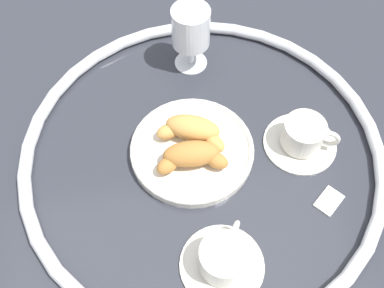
# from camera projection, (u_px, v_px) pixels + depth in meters

# --- Properties ---
(ground_plane) EXTENTS (2.20, 2.20, 0.00)m
(ground_plane) POSITION_uv_depth(u_px,v_px,m) (203.00, 154.00, 0.84)
(ground_plane) COLOR #2D3038
(table_chrome_rim) EXTENTS (0.66, 0.66, 0.02)m
(table_chrome_rim) POSITION_uv_depth(u_px,v_px,m) (203.00, 151.00, 0.83)
(table_chrome_rim) COLOR silver
(table_chrome_rim) RESTS_ON ground_plane
(pastry_plate) EXTENTS (0.23, 0.23, 0.02)m
(pastry_plate) POSITION_uv_depth(u_px,v_px,m) (192.00, 150.00, 0.83)
(pastry_plate) COLOR silver
(pastry_plate) RESTS_ON ground_plane
(croissant_large) EXTENTS (0.13, 0.10, 0.04)m
(croissant_large) POSITION_uv_depth(u_px,v_px,m) (192.00, 130.00, 0.82)
(croissant_large) COLOR #D6994C
(croissant_large) RESTS_ON pastry_plate
(croissant_small) EXTENTS (0.14, 0.07, 0.04)m
(croissant_small) POSITION_uv_depth(u_px,v_px,m) (192.00, 156.00, 0.79)
(croissant_small) COLOR #BC7A38
(croissant_small) RESTS_ON pastry_plate
(coffee_cup_near) EXTENTS (0.14, 0.14, 0.06)m
(coffee_cup_near) POSITION_uv_depth(u_px,v_px,m) (223.00, 260.00, 0.70)
(coffee_cup_near) COLOR silver
(coffee_cup_near) RESTS_ON ground_plane
(coffee_cup_far) EXTENTS (0.14, 0.14, 0.06)m
(coffee_cup_far) POSITION_uv_depth(u_px,v_px,m) (303.00, 137.00, 0.83)
(coffee_cup_far) COLOR silver
(coffee_cup_far) RESTS_ON ground_plane
(juice_glass_left) EXTENTS (0.08, 0.08, 0.14)m
(juice_glass_left) POSITION_uv_depth(u_px,v_px,m) (191.00, 30.00, 0.88)
(juice_glass_left) COLOR white
(juice_glass_left) RESTS_ON ground_plane
(sugar_packet) EXTENTS (0.06, 0.06, 0.01)m
(sugar_packet) POSITION_uv_depth(u_px,v_px,m) (329.00, 201.00, 0.78)
(sugar_packet) COLOR white
(sugar_packet) RESTS_ON ground_plane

